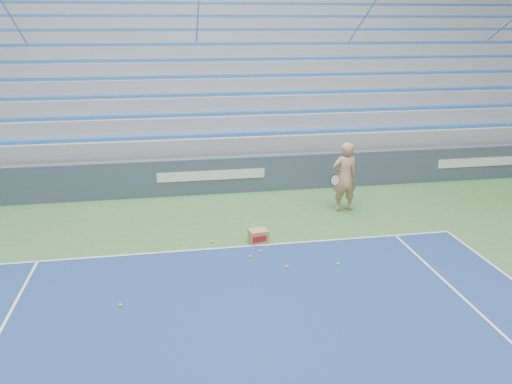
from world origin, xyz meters
TOP-DOWN VIEW (x-y plane):
  - sponsor_barrier at (0.00, 15.88)m, footprint 30.00×0.32m
  - bleachers at (0.00, 21.60)m, footprint 31.00×9.15m
  - tennis_player at (3.44, 13.79)m, footprint 0.97×0.87m
  - ball_box at (0.77, 12.07)m, footprint 0.47×0.39m
  - tennis_ball_0 at (2.23, 10.62)m, footprint 0.07×0.07m
  - tennis_ball_1 at (1.13, 10.68)m, footprint 0.07×0.07m
  - tennis_ball_2 at (0.46, 11.29)m, footprint 0.07×0.07m
  - tennis_ball_3 at (-1.55, 11.79)m, footprint 0.07×0.07m
  - tennis_ball_4 at (-2.19, 9.72)m, footprint 0.07×0.07m
  - tennis_ball_5 at (-0.31, 12.22)m, footprint 0.07×0.07m
  - tennis_ball_6 at (0.72, 11.51)m, footprint 0.07×0.07m

SIDE VIEW (x-z plane):
  - tennis_ball_0 at x=2.23m, z-range 0.00..0.07m
  - tennis_ball_1 at x=1.13m, z-range 0.00..0.07m
  - tennis_ball_2 at x=0.46m, z-range 0.00..0.07m
  - tennis_ball_3 at x=-1.55m, z-range 0.00..0.07m
  - tennis_ball_4 at x=-2.19m, z-range 0.00..0.07m
  - tennis_ball_5 at x=-0.31m, z-range 0.00..0.07m
  - tennis_ball_6 at x=0.72m, z-range 0.00..0.07m
  - ball_box at x=0.77m, z-range 0.00..0.32m
  - sponsor_barrier at x=0.00m, z-range 0.00..1.10m
  - tennis_player at x=3.44m, z-range 0.00..1.92m
  - bleachers at x=0.00m, z-range -1.29..6.01m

